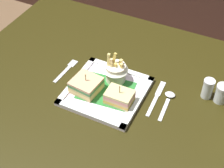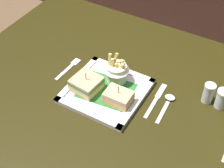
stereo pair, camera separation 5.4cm
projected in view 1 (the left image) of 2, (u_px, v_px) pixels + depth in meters
dining_table at (117, 112)px, 1.22m from camera, size 1.18×0.89×0.77m
square_plate at (106, 91)px, 1.14m from camera, size 0.25×0.25×0.02m
sandwich_half_left at (86, 85)px, 1.13m from camera, size 0.10×0.10×0.07m
sandwich_half_right at (119, 97)px, 1.09m from camera, size 0.09×0.07×0.07m
fries_cup at (116, 70)px, 1.15m from camera, size 0.09×0.09×0.11m
fork at (67, 70)px, 1.23m from camera, size 0.03×0.13×0.00m
knife at (157, 97)px, 1.13m from camera, size 0.02×0.17×0.00m
spoon at (168, 99)px, 1.12m from camera, size 0.04×0.13×0.01m
salt_shaker at (208, 90)px, 1.12m from camera, size 0.04×0.04×0.07m
pepper_shaker at (221, 94)px, 1.10m from camera, size 0.04×0.04×0.07m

